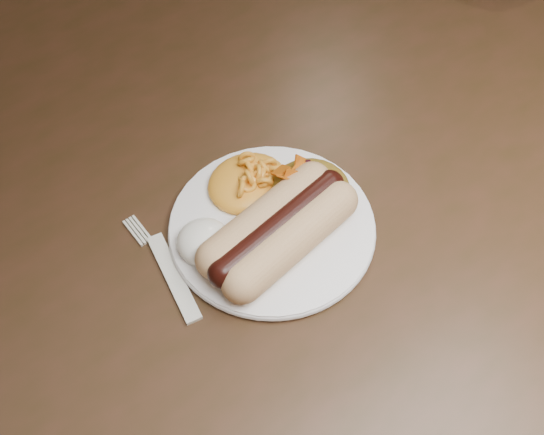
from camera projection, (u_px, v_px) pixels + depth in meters
floor at (293, 386)px, 1.30m from camera, size 4.00×4.00×0.00m
table at (308, 189)px, 0.76m from camera, size 1.60×0.90×0.75m
plate at (272, 227)px, 0.61m from camera, size 0.23×0.23×0.01m
hotdog at (279, 228)px, 0.58m from camera, size 0.14×0.09×0.04m
mac_and_cheese at (248, 176)px, 0.62m from camera, size 0.09×0.09×0.03m
sour_cream at (203, 237)px, 0.58m from camera, size 0.07×0.07×0.03m
taco_salad at (309, 186)px, 0.62m from camera, size 0.08×0.08×0.04m
fork at (174, 277)px, 0.58m from camera, size 0.04×0.14×0.00m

